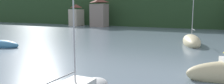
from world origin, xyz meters
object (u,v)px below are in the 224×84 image
shore_building_west (76,15)px  sailboat_mid_3 (0,45)px  sailboat_far_2 (191,41)px  shore_building_westcentral (99,13)px

shore_building_west → sailboat_mid_3: shore_building_west is taller
sailboat_mid_3 → shore_building_west: bearing=103.9°
sailboat_far_2 → shore_building_westcentral: bearing=35.1°
shore_building_westcentral → sailboat_mid_3: size_ratio=1.35×
shore_building_westcentral → sailboat_mid_3: shore_building_westcentral is taller
sailboat_mid_3 → sailboat_far_2: bearing=21.5°
shore_building_west → shore_building_westcentral: shore_building_westcentral is taller
shore_building_westcentral → sailboat_far_2: size_ratio=0.74×
sailboat_far_2 → shore_building_west: bearing=41.7°
sailboat_far_2 → sailboat_mid_3: 28.69m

